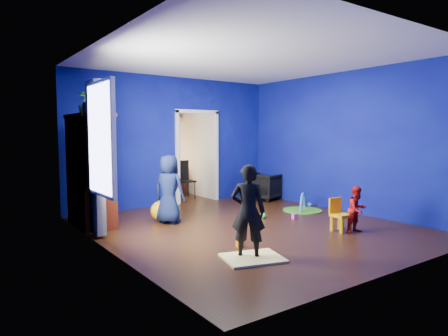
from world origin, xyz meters
TOP-DOWN VIEW (x-y plane):
  - floor at (0.00, 0.00)m, footprint 5.00×5.50m
  - ceiling at (0.00, 0.00)m, footprint 5.00×5.50m
  - wall_back at (0.00, 2.75)m, footprint 5.00×0.02m
  - wall_front at (0.00, -2.75)m, footprint 5.00×0.02m
  - wall_left at (-2.50, 0.00)m, footprint 0.02×5.50m
  - wall_right at (2.50, 0.00)m, footprint 0.02×5.50m
  - alcove at (0.60, 3.62)m, footprint 1.00×1.75m
  - armchair at (2.10, 2.05)m, footprint 0.91×0.90m
  - child_black at (-1.10, -1.31)m, footprint 0.53×0.52m
  - child_navy at (-1.00, 1.10)m, footprint 0.64×0.72m
  - toddler_red at (1.20, -1.31)m, footprint 0.39×0.31m
  - vase at (-2.22, 1.39)m, footprint 0.24×0.24m
  - potted_plant at (-2.22, 1.91)m, footprint 0.24×0.24m
  - tv_armoire at (-2.22, 1.69)m, footprint 0.58×1.14m
  - crt_tv at (-2.18, 1.69)m, footprint 0.46×0.70m
  - yellow_blanket at (-1.10, -1.41)m, footprint 0.88×0.78m
  - hopper_ball at (-1.05, 1.35)m, footprint 0.38×0.38m
  - kid_chair at (1.05, -1.11)m, footprint 0.29×0.29m
  - play_mat at (1.83, 0.50)m, footprint 0.81×0.81m
  - toy_arch at (1.83, 0.50)m, footprint 0.61×0.48m
  - window_left at (-2.48, 0.35)m, footprint 0.03×0.95m
  - curtain at (-2.37, 0.90)m, footprint 0.14×0.42m
  - doorway at (0.60, 2.75)m, footprint 1.16×0.10m
  - study_desk at (0.60, 4.26)m, footprint 0.88×0.44m
  - desk_monitor at (0.60, 4.38)m, footprint 0.40×0.05m
  - desk_lamp at (0.32, 4.32)m, footprint 0.14×0.14m
  - folding_chair at (0.60, 3.30)m, footprint 0.40×0.40m
  - book_shelf at (0.60, 4.37)m, footprint 0.88×0.24m
  - toy_0 at (1.86, -0.33)m, footprint 0.10×0.08m
  - toy_1 at (2.27, 0.71)m, footprint 0.11×0.11m
  - toy_2 at (-0.90, -0.88)m, footprint 0.10×0.08m
  - toy_3 at (0.66, 0.41)m, footprint 0.11×0.11m
  - toy_4 at (1.11, 0.02)m, footprint 0.10×0.08m

SIDE VIEW (x-z plane):
  - floor at x=0.00m, z-range -0.01..0.01m
  - play_mat at x=1.83m, z-range 0.00..0.02m
  - yellow_blanket at x=-1.10m, z-range 0.00..0.03m
  - toy_arch at x=1.83m, z-range -0.35..0.39m
  - toy_0 at x=1.86m, z-range 0.00..0.10m
  - toy_2 at x=-0.90m, z-range 0.00..0.10m
  - toy_4 at x=1.11m, z-range 0.00..0.10m
  - toy_1 at x=2.27m, z-range 0.00..0.11m
  - toy_3 at x=0.66m, z-range 0.00..0.11m
  - hopper_ball at x=-1.05m, z-range 0.00..0.38m
  - kid_chair at x=1.05m, z-range 0.00..0.50m
  - armchair at x=2.10m, z-range 0.00..0.66m
  - study_desk at x=0.60m, z-range 0.00..0.75m
  - toddler_red at x=1.20m, z-range 0.00..0.76m
  - folding_chair at x=0.60m, z-range 0.00..0.92m
  - child_black at x=-1.10m, z-range 0.00..1.23m
  - child_navy at x=-1.00m, z-range 0.00..1.25m
  - desk_lamp at x=0.32m, z-range 0.86..1.00m
  - desk_monitor at x=0.60m, z-range 0.79..1.11m
  - tv_armoire at x=-2.22m, z-range 0.00..1.96m
  - crt_tv at x=-2.18m, z-range 0.75..1.29m
  - doorway at x=0.60m, z-range 0.00..2.10m
  - alcove at x=0.60m, z-range 0.00..2.50m
  - curtain at x=-2.37m, z-range 0.05..2.45m
  - wall_back at x=0.00m, z-range 0.00..2.90m
  - wall_front at x=0.00m, z-range 0.00..2.90m
  - wall_left at x=-2.50m, z-range 0.00..2.90m
  - wall_right at x=2.50m, z-range 0.00..2.90m
  - window_left at x=-2.48m, z-range 0.77..2.33m
  - book_shelf at x=0.60m, z-range 2.00..2.04m
  - vase at x=-2.22m, z-range 1.96..2.16m
  - potted_plant at x=-2.22m, z-range 1.96..2.38m
  - ceiling at x=0.00m, z-range 2.90..2.90m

